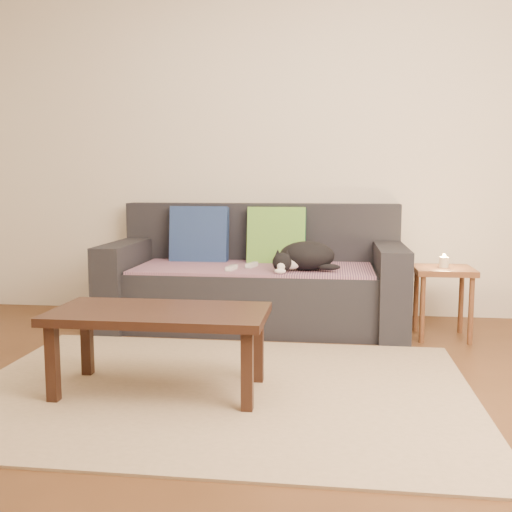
# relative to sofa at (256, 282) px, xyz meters

# --- Properties ---
(ground) EXTENTS (4.50, 4.50, 0.00)m
(ground) POSITION_rel_sofa_xyz_m (0.00, -1.57, -0.31)
(ground) COLOR brown
(ground) RESTS_ON ground
(back_wall) EXTENTS (4.50, 0.04, 2.60)m
(back_wall) POSITION_rel_sofa_xyz_m (0.00, 0.43, 0.99)
(back_wall) COLOR beige
(back_wall) RESTS_ON ground
(sofa) EXTENTS (2.10, 0.94, 0.87)m
(sofa) POSITION_rel_sofa_xyz_m (0.00, 0.00, 0.00)
(sofa) COLOR #232328
(sofa) RESTS_ON ground
(throw_blanket) EXTENTS (1.66, 0.74, 0.02)m
(throw_blanket) POSITION_rel_sofa_xyz_m (0.00, -0.09, 0.12)
(throw_blanket) COLOR #42294D
(throw_blanket) RESTS_ON sofa
(cushion_navy) EXTENTS (0.44, 0.16, 0.45)m
(cushion_navy) POSITION_rel_sofa_xyz_m (-0.45, 0.17, 0.32)
(cushion_navy) COLOR #111D4C
(cushion_navy) RESTS_ON throw_blanket
(cushion_green) EXTENTS (0.43, 0.18, 0.44)m
(cushion_green) POSITION_rel_sofa_xyz_m (0.13, 0.17, 0.32)
(cushion_green) COLOR #0C5039
(cushion_green) RESTS_ON throw_blanket
(cat) EXTENTS (0.45, 0.35, 0.20)m
(cat) POSITION_rel_sofa_xyz_m (0.37, -0.24, 0.23)
(cat) COLOR black
(cat) RESTS_ON throw_blanket
(wii_remote_a) EXTENTS (0.06, 0.15, 0.03)m
(wii_remote_a) POSITION_rel_sofa_xyz_m (-0.13, -0.29, 0.15)
(wii_remote_a) COLOR white
(wii_remote_a) RESTS_ON throw_blanket
(wii_remote_b) EXTENTS (0.07, 0.15, 0.03)m
(wii_remote_b) POSITION_rel_sofa_xyz_m (-0.01, -0.13, 0.15)
(wii_remote_b) COLOR white
(wii_remote_b) RESTS_ON throw_blanket
(side_table) EXTENTS (0.38, 0.38, 0.47)m
(side_table) POSITION_rel_sofa_xyz_m (1.28, -0.21, 0.08)
(side_table) COLOR brown
(side_table) RESTS_ON ground
(candle) EXTENTS (0.06, 0.06, 0.09)m
(candle) POSITION_rel_sofa_xyz_m (1.28, -0.21, 0.20)
(candle) COLOR beige
(candle) RESTS_ON side_table
(rug) EXTENTS (2.50, 1.80, 0.01)m
(rug) POSITION_rel_sofa_xyz_m (0.00, -1.42, -0.30)
(rug) COLOR tan
(rug) RESTS_ON ground
(coffee_table) EXTENTS (1.05, 0.52, 0.42)m
(coffee_table) POSITION_rel_sofa_xyz_m (-0.28, -1.48, 0.06)
(coffee_table) COLOR black
(coffee_table) RESTS_ON rug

